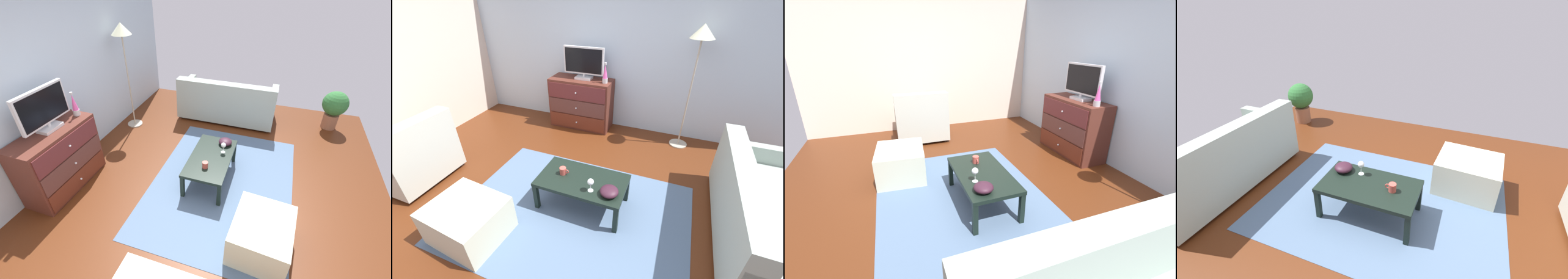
{
  "view_description": "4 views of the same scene",
  "coord_description": "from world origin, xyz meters",
  "views": [
    {
      "loc": [
        -2.44,
        -0.69,
        2.58
      ],
      "look_at": [
        -0.08,
        0.11,
        0.87
      ],
      "focal_mm": 23.56,
      "sensor_mm": 36.0,
      "label": 1
    },
    {
      "loc": [
        1.08,
        -1.92,
        2.2
      ],
      "look_at": [
        0.31,
        0.05,
        0.89
      ],
      "focal_mm": 22.28,
      "sensor_mm": 36.0,
      "label": 2
    },
    {
      "loc": [
        2.54,
        -0.86,
        1.73
      ],
      "look_at": [
        0.09,
        0.04,
        0.7
      ],
      "focal_mm": 23.01,
      "sensor_mm": 36.0,
      "label": 3
    },
    {
      "loc": [
        -0.55,
        1.94,
        2.03
      ],
      "look_at": [
        0.27,
        -0.09,
        0.85
      ],
      "focal_mm": 24.05,
      "sensor_mm": 36.0,
      "label": 4
    }
  ],
  "objects": [
    {
      "name": "tv",
      "position": [
        -0.47,
        1.87,
        1.17
      ],
      "size": [
        0.7,
        0.18,
        0.53
      ],
      "color": "silver",
      "rests_on": "dresser"
    },
    {
      "name": "wine_glass",
      "position": [
        0.42,
        -0.14,
        0.49
      ],
      "size": [
        0.07,
        0.07,
        0.16
      ],
      "color": "silver",
      "rests_on": "coffee_table"
    },
    {
      "name": "armchair",
      "position": [
        -1.96,
        -0.36,
        0.36
      ],
      "size": [
        0.8,
        0.89,
        0.91
      ],
      "color": "#332319",
      "rests_on": "ground_plane"
    },
    {
      "name": "ottoman",
      "position": [
        -0.65,
        -0.82,
        0.21
      ],
      "size": [
        0.74,
        0.65,
        0.42
      ],
      "primitive_type": "cube",
      "rotation": [
        0.0,
        0.0,
        -0.08
      ],
      "color": "beige",
      "rests_on": "ground_plane"
    },
    {
      "name": "dresser",
      "position": [
        -0.51,
        1.84,
        0.45
      ],
      "size": [
        1.09,
        0.49,
        0.89
      ],
      "color": "#51251C",
      "rests_on": "ground_plane"
    },
    {
      "name": "area_rug",
      "position": [
        0.2,
        -0.2,
        0.0
      ],
      "size": [
        2.6,
        1.9,
        0.01
      ],
      "primitive_type": "cube",
      "color": "slate",
      "rests_on": "ground_plane"
    },
    {
      "name": "lava_lamp",
      "position": [
        -0.07,
        1.8,
        1.04
      ],
      "size": [
        0.09,
        0.09,
        0.33
      ],
      "color": "#B7B7BC",
      "rests_on": "dresser"
    },
    {
      "name": "bowl_decorative",
      "position": [
        0.62,
        -0.12,
        0.42
      ],
      "size": [
        0.19,
        0.19,
        0.09
      ],
      "primitive_type": "ellipsoid",
      "color": "#321725",
      "rests_on": "coffee_table"
    },
    {
      "name": "standing_lamp",
      "position": [
        1.24,
        1.79,
        1.57
      ],
      "size": [
        0.32,
        0.32,
        1.83
      ],
      "color": "#A59E8C",
      "rests_on": "ground_plane"
    },
    {
      "name": "coffee_table",
      "position": [
        0.26,
        -0.0,
        0.33
      ],
      "size": [
        1.0,
        0.55,
        0.38
      ],
      "color": "black",
      "rests_on": "ground_plane"
    },
    {
      "name": "mug",
      "position": [
        0.02,
        0.01,
        0.42
      ],
      "size": [
        0.11,
        0.08,
        0.08
      ],
      "color": "#B2473E",
      "rests_on": "coffee_table"
    },
    {
      "name": "ground_plane",
      "position": [
        0.0,
        0.0,
        -0.03
      ],
      "size": [
        5.93,
        4.79,
        0.05
      ],
      "primitive_type": "cube",
      "color": "#4E2410"
    },
    {
      "name": "couch_large",
      "position": [
        2.06,
        0.18,
        0.33
      ],
      "size": [
        0.85,
        1.82,
        0.83
      ],
      "color": "#332319",
      "rests_on": "ground_plane"
    },
    {
      "name": "wall_accent_rear",
      "position": [
        0.0,
        2.15,
        1.36
      ],
      "size": [
        5.93,
        0.12,
        2.73
      ],
      "primitive_type": "cube",
      "color": "#ABC0D2",
      "rests_on": "ground_plane"
    }
  ]
}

